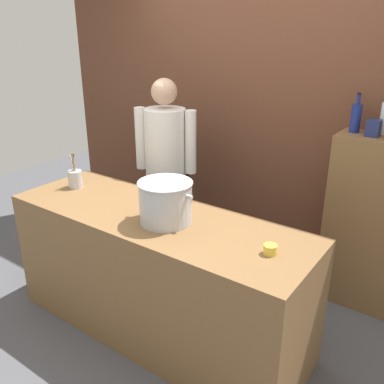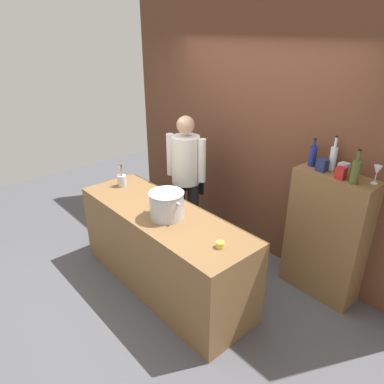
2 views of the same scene
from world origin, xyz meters
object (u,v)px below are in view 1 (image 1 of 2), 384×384
at_px(stockpot_large, 166,202).
at_px(spice_tin_navy, 373,128).
at_px(chef, 166,163).
at_px(wine_bottle_cobalt, 356,117).
at_px(utensil_crock, 75,178).
at_px(butter_jar, 270,249).

xyz_separation_m(stockpot_large, spice_tin_navy, (0.88, 1.19, 0.35)).
xyz_separation_m(chef, wine_bottle_cobalt, (1.37, 0.46, 0.47)).
bearing_deg(wine_bottle_cobalt, spice_tin_navy, -20.15).
bearing_deg(stockpot_large, utensil_crock, 175.92).
height_order(butter_jar, spice_tin_navy, spice_tin_navy).
bearing_deg(wine_bottle_cobalt, butter_jar, -91.50).
bearing_deg(butter_jar, stockpot_large, -178.90).
xyz_separation_m(butter_jar, spice_tin_navy, (0.17, 1.18, 0.46)).
bearing_deg(stockpot_large, wine_bottle_cobalt, 59.37).
bearing_deg(utensil_crock, spice_tin_navy, 32.02).
bearing_deg(wine_bottle_cobalt, chef, -161.33).
height_order(stockpot_large, wine_bottle_cobalt, wine_bottle_cobalt).
relative_size(utensil_crock, butter_jar, 3.72).
relative_size(stockpot_large, utensil_crock, 1.45).
bearing_deg(spice_tin_navy, wine_bottle_cobalt, 159.85).
xyz_separation_m(chef, spice_tin_navy, (1.51, 0.41, 0.42)).
bearing_deg(spice_tin_navy, butter_jar, -98.19).
relative_size(chef, spice_tin_navy, 14.44).
xyz_separation_m(utensil_crock, wine_bottle_cobalt, (1.67, 1.18, 0.46)).
bearing_deg(butter_jar, chef, 150.05).
distance_m(utensil_crock, wine_bottle_cobalt, 2.09).
relative_size(stockpot_large, spice_tin_navy, 3.47).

